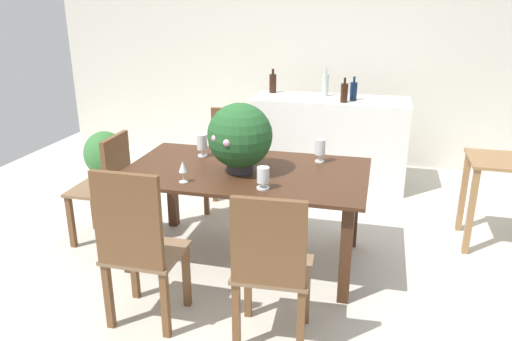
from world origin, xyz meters
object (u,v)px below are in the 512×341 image
object	(u,v)px
dining_table	(246,183)
crystal_vase_center_near	(263,176)
kitchen_counter	(329,141)
wine_bottle_amber	(344,92)
chair_near_right	(271,264)
potted_plant_floor	(105,155)
flower_centerpiece	(240,137)
crystal_vase_right	(320,148)
chair_far_left	(232,153)
side_table	(510,182)
wine_bottle_green	(325,85)
wine_glass	(183,168)
chair_head_end	(107,183)
wine_bottle_clear	(273,83)
crystal_vase_left	(202,143)
chair_near_left	(137,243)
wine_bottle_tall	(353,91)

from	to	relation	value
dining_table	crystal_vase_center_near	size ratio (longest dim) A/B	11.74
kitchen_counter	wine_bottle_amber	world-z (taller)	wine_bottle_amber
chair_near_right	potted_plant_floor	size ratio (longest dim) A/B	1.66
dining_table	wine_bottle_amber	bearing A→B (deg)	71.20
flower_centerpiece	kitchen_counter	world-z (taller)	flower_centerpiece
crystal_vase_right	wine_bottle_amber	world-z (taller)	wine_bottle_amber
flower_centerpiece	chair_near_right	bearing A→B (deg)	-64.51
dining_table	chair_far_left	xyz separation A→B (m)	(-0.42, 0.99, -0.09)
side_table	wine_bottle_green	bearing A→B (deg)	142.92
dining_table	chair_near_right	bearing A→B (deg)	-67.24
dining_table	potted_plant_floor	size ratio (longest dim) A/B	3.05
dining_table	potted_plant_floor	xyz separation A→B (m)	(-1.95, 1.23, -0.31)
chair_far_left	wine_glass	size ratio (longest dim) A/B	6.24
chair_head_end	crystal_vase_right	distance (m)	1.77
chair_far_left	kitchen_counter	distance (m)	1.23
crystal_vase_right	wine_bottle_clear	world-z (taller)	wine_bottle_clear
chair_far_left	crystal_vase_left	world-z (taller)	chair_far_left
chair_near_left	crystal_vase_right	distance (m)	1.64
chair_head_end	flower_centerpiece	xyz separation A→B (m)	(1.16, -0.06, 0.50)
wine_bottle_clear	wine_bottle_amber	bearing A→B (deg)	-22.50
wine_bottle_clear	crystal_vase_left	bearing A→B (deg)	-95.97
wine_bottle_amber	kitchen_counter	bearing A→B (deg)	130.21
chair_near_left	crystal_vase_center_near	bearing A→B (deg)	-133.56
wine_bottle_green	wine_bottle_amber	bearing A→B (deg)	-51.40
chair_near_left	crystal_vase_left	world-z (taller)	chair_near_left
wine_bottle_tall	wine_glass	bearing A→B (deg)	-114.97
chair_far_left	potted_plant_floor	distance (m)	1.57
chair_near_left	dining_table	bearing A→B (deg)	-112.18
wine_bottle_clear	chair_far_left	bearing A→B (deg)	-99.39
crystal_vase_left	wine_bottle_green	size ratio (longest dim) A/B	0.61
dining_table	chair_near_left	world-z (taller)	chair_near_left
dining_table	kitchen_counter	distance (m)	1.94
crystal_vase_left	side_table	xyz separation A→B (m)	(2.45, 0.50, -0.29)
chair_near_right	kitchen_counter	xyz separation A→B (m)	(0.01, 2.87, -0.08)
potted_plant_floor	crystal_vase_right	bearing A→B (deg)	-20.17
wine_bottle_tall	crystal_vase_center_near	bearing A→B (deg)	-101.62
crystal_vase_left	wine_glass	xyz separation A→B (m)	(0.07, -0.59, -0.01)
side_table	potted_plant_floor	bearing A→B (deg)	172.85
wine_bottle_amber	side_table	size ratio (longest dim) A/B	0.33
dining_table	side_table	distance (m)	2.15
crystal_vase_left	chair_near_left	bearing A→B (deg)	-88.98
crystal_vase_center_near	flower_centerpiece	bearing A→B (deg)	130.33
kitchen_counter	wine_bottle_clear	xyz separation A→B (m)	(-0.67, 0.16, 0.59)
crystal_vase_center_near	wine_glass	bearing A→B (deg)	-178.40
wine_bottle_green	potted_plant_floor	distance (m)	2.54
crystal_vase_center_near	kitchen_counter	world-z (taller)	kitchen_counter
crystal_vase_left	crystal_vase_right	world-z (taller)	crystal_vase_right
chair_far_left	crystal_vase_left	bearing A→B (deg)	-95.59
chair_far_left	wine_bottle_green	xyz separation A→B (m)	(0.77, 1.00, 0.53)
wine_bottle_clear	wine_bottle_green	bearing A→B (deg)	-5.40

